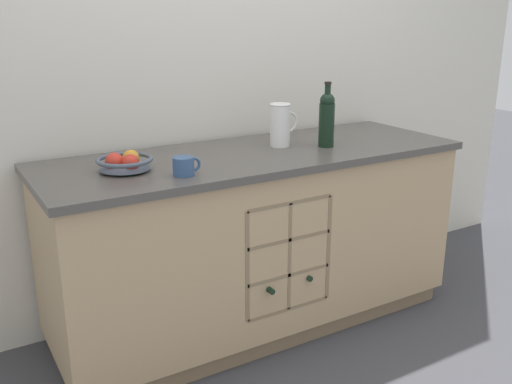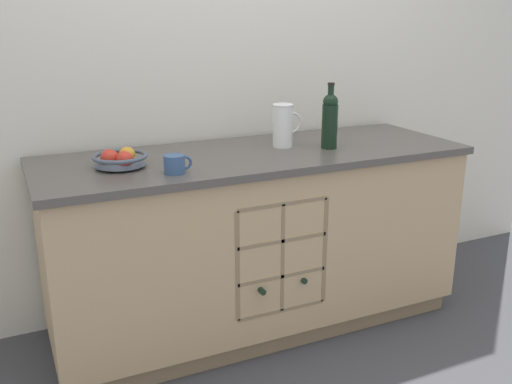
{
  "view_description": "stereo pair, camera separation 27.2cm",
  "coord_description": "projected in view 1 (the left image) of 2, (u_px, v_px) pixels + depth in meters",
  "views": [
    {
      "loc": [
        -1.33,
        -2.23,
        1.51
      ],
      "look_at": [
        0.0,
        0.0,
        0.7
      ],
      "focal_mm": 40.0,
      "sensor_mm": 36.0,
      "label": 1
    },
    {
      "loc": [
        -1.09,
        -2.36,
        1.51
      ],
      "look_at": [
        0.0,
        0.0,
        0.7
      ],
      "focal_mm": 40.0,
      "sensor_mm": 36.0,
      "label": 2
    }
  ],
  "objects": [
    {
      "name": "ground_plane",
      "position": [
        256.0,
        321.0,
        2.93
      ],
      "size": [
        14.0,
        14.0,
        0.0
      ],
      "primitive_type": "plane",
      "color": "#424247"
    },
    {
      "name": "back_wall",
      "position": [
        216.0,
        63.0,
        2.88
      ],
      "size": [
        4.4,
        0.06,
        2.55
      ],
      "primitive_type": "cube",
      "color": "silver",
      "rests_on": "ground_plane"
    },
    {
      "name": "white_pitcher",
      "position": [
        281.0,
        124.0,
        2.76
      ],
      "size": [
        0.15,
        0.1,
        0.21
      ],
      "color": "white",
      "rests_on": "kitchen_island"
    },
    {
      "name": "standing_wine_bottle",
      "position": [
        327.0,
        118.0,
        2.74
      ],
      "size": [
        0.08,
        0.08,
        0.31
      ],
      "color": "black",
      "rests_on": "kitchen_island"
    },
    {
      "name": "ceramic_mug",
      "position": [
        184.0,
        166.0,
        2.27
      ],
      "size": [
        0.12,
        0.09,
        0.08
      ],
      "color": "#385684",
      "rests_on": "kitchen_island"
    },
    {
      "name": "fruit_bowl",
      "position": [
        125.0,
        162.0,
        2.33
      ],
      "size": [
        0.23,
        0.23,
        0.08
      ],
      "color": "#4C5666",
      "rests_on": "kitchen_island"
    },
    {
      "name": "kitchen_island",
      "position": [
        256.0,
        239.0,
        2.79
      ],
      "size": [
        2.02,
        0.71,
        0.89
      ],
      "color": "#8B7354",
      "rests_on": "ground_plane"
    }
  ]
}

